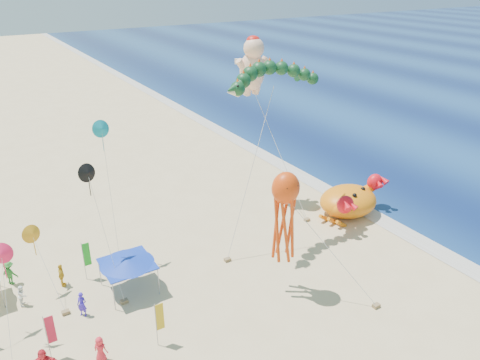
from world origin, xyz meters
name	(u,v)px	position (x,y,z in m)	size (l,w,h in m)	color
ground	(274,256)	(0.00, 0.00, 0.00)	(320.00, 320.00, 0.00)	#D1B784
foam_strip	(378,218)	(12.00, 0.00, 0.01)	(320.00, 320.00, 0.00)	silver
crab_inflatable	(349,200)	(10.13, 2.12, 1.49)	(7.72, 6.34, 3.38)	orange
dragon_kite	(273,80)	(1.75, 3.30, 13.53)	(10.50, 4.21, 14.63)	#0F371A
cherub_kite	(253,64)	(4.32, 10.08, 13.43)	(3.14, 8.20, 15.96)	#FFC09B
octopus_kite	(285,210)	(-1.93, -3.72, 6.47)	(5.54, 6.23, 9.23)	#D63D0B
canopy_blue	(127,261)	(-11.46, 1.91, 2.44)	(3.83, 3.83, 2.71)	gray
feather_flags	(69,303)	(-15.98, -0.05, 2.01)	(10.07, 9.22, 3.20)	gray
beachgoers	(44,307)	(-17.31, 1.94, 0.89)	(4.68, 12.10, 1.88)	#3621C3
small_kites	(46,212)	(-15.86, 3.66, 6.82)	(10.72, 9.34, 11.45)	#EA1A4A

